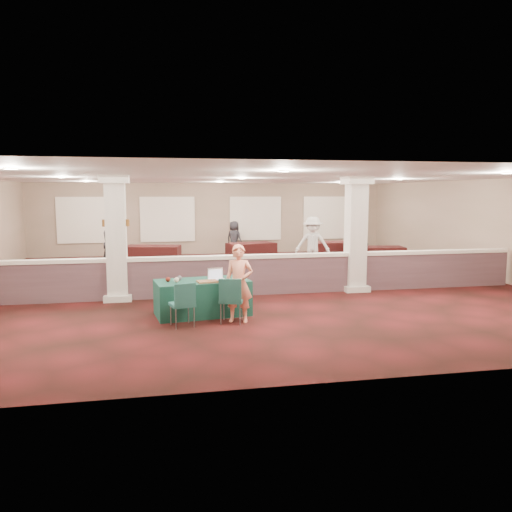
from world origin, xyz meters
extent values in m
plane|color=#451112|center=(0.00, 0.00, 0.00)|extent=(16.00, 16.00, 0.00)
cube|color=#816F59|center=(0.00, 8.00, 1.60)|extent=(16.00, 0.04, 3.20)
cube|color=#816F59|center=(0.00, -8.00, 1.60)|extent=(16.00, 0.04, 3.20)
cube|color=#816F59|center=(8.00, 0.00, 1.60)|extent=(0.04, 16.00, 3.20)
cube|color=silver|center=(0.00, 0.00, 3.20)|extent=(16.00, 16.00, 0.02)
cube|color=#4D343B|center=(0.00, -1.50, 0.50)|extent=(15.60, 0.20, 1.00)
cube|color=silver|center=(0.00, -1.50, 1.05)|extent=(15.60, 0.28, 0.10)
cube|color=white|center=(-3.50, -1.50, 1.60)|extent=(0.50, 0.50, 3.20)
cube|color=white|center=(-3.50, -1.50, 0.08)|extent=(0.70, 0.70, 0.16)
cube|color=white|center=(-3.50, -1.50, 3.10)|extent=(0.72, 0.72, 0.20)
cube|color=white|center=(3.00, -1.50, 1.60)|extent=(0.50, 0.50, 3.20)
cube|color=white|center=(3.00, -1.50, 0.08)|extent=(0.70, 0.70, 0.16)
cube|color=white|center=(3.00, -1.50, 3.10)|extent=(0.72, 0.72, 0.20)
cylinder|color=brown|center=(-3.78, -1.50, 2.00)|extent=(0.12, 0.12, 0.18)
cylinder|color=white|center=(-3.78, -1.50, 2.00)|extent=(0.09, 0.09, 0.10)
cylinder|color=brown|center=(-3.22, -1.50, 2.00)|extent=(0.12, 0.12, 0.18)
cylinder|color=white|center=(-3.22, -1.50, 2.00)|extent=(0.09, 0.09, 0.10)
cube|color=#103C2C|center=(-1.50, -3.52, 0.40)|extent=(2.19, 1.31, 0.80)
cube|color=#205D51|center=(-0.95, -4.33, 0.48)|extent=(0.61, 0.61, 0.06)
cube|color=#205D51|center=(-1.01, -4.54, 0.75)|extent=(0.47, 0.19, 0.47)
cylinder|color=gray|center=(-1.20, -4.46, 0.22)|extent=(0.03, 0.03, 0.45)
cylinder|color=gray|center=(-0.81, -4.58, 0.22)|extent=(0.03, 0.03, 0.45)
cylinder|color=gray|center=(-1.08, -4.07, 0.22)|extent=(0.03, 0.03, 0.45)
cylinder|color=gray|center=(-0.69, -4.19, 0.22)|extent=(0.03, 0.03, 0.45)
cube|color=#205D51|center=(-2.00, -4.42, 0.46)|extent=(0.57, 0.57, 0.06)
cube|color=#205D51|center=(-1.95, -4.62, 0.71)|extent=(0.45, 0.16, 0.45)
cylinder|color=gray|center=(-2.14, -4.65, 0.21)|extent=(0.03, 0.03, 0.43)
cylinder|color=gray|center=(-1.77, -4.56, 0.21)|extent=(0.03, 0.03, 0.43)
cylinder|color=gray|center=(-2.23, -4.28, 0.21)|extent=(0.03, 0.03, 0.43)
cylinder|color=gray|center=(-1.86, -4.18, 0.21)|extent=(0.03, 0.03, 0.43)
imported|color=#F38869|center=(-0.78, -4.29, 0.84)|extent=(0.70, 0.58, 1.67)
cube|color=black|center=(-3.51, 0.30, 0.41)|extent=(2.04, 1.06, 0.82)
cube|color=black|center=(1.73, 0.30, 0.34)|extent=(1.77, 1.06, 0.68)
cube|color=black|center=(5.81, 2.90, 0.37)|extent=(1.93, 1.16, 0.74)
cube|color=black|center=(-2.65, 4.25, 0.40)|extent=(2.15, 1.39, 0.81)
cube|color=black|center=(1.24, 4.99, 0.38)|extent=(2.08, 1.45, 0.77)
cube|color=black|center=(4.67, 4.50, 0.40)|extent=(2.01, 1.09, 0.79)
imported|color=black|center=(-4.05, 4.00, 0.95)|extent=(1.04, 0.92, 1.90)
imported|color=#B9B9B5|center=(3.00, 2.42, 0.96)|extent=(1.34, 0.92, 1.92)
imported|color=black|center=(4.83, 2.27, 0.86)|extent=(1.06, 1.05, 1.72)
imported|color=black|center=(0.84, 6.96, 0.77)|extent=(0.85, 0.81, 1.55)
cube|color=silver|center=(-1.17, -3.53, 0.81)|extent=(0.39, 0.30, 0.02)
cube|color=silver|center=(-1.19, -3.40, 0.93)|extent=(0.36, 0.06, 0.24)
cube|color=silver|center=(-1.19, -3.41, 0.92)|extent=(0.32, 0.05, 0.21)
cube|color=#C2691F|center=(-1.41, -3.78, 0.81)|extent=(0.48, 0.38, 0.03)
sphere|color=beige|center=(-2.08, -3.71, 0.86)|extent=(0.12, 0.12, 0.12)
sphere|color=#5C1F12|center=(-2.26, -3.57, 0.85)|extent=(0.11, 0.11, 0.11)
sphere|color=#4B4C51|center=(-2.00, -3.46, 0.85)|extent=(0.11, 0.11, 0.11)
cube|color=red|center=(-0.76, -3.72, 0.80)|extent=(0.13, 0.05, 0.01)
camera|label=1|loc=(-2.47, -14.65, 2.75)|focal=35.00mm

